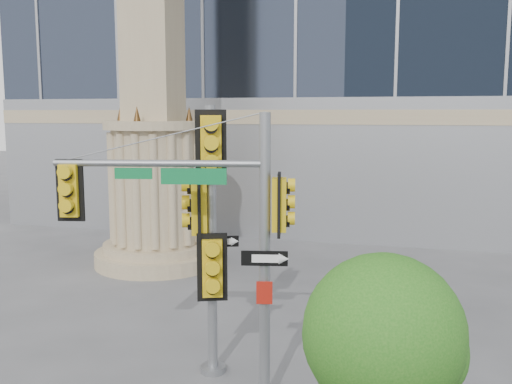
# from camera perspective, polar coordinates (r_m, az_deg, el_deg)

# --- Properties ---
(monument) EXTENTS (4.40, 4.40, 16.60)m
(monument) POSITION_cam_1_polar(r_m,az_deg,el_deg) (20.25, -10.17, 8.20)
(monument) COLOR tan
(monument) RESTS_ON ground
(main_signal_pole) EXTENTS (4.14, 1.18, 5.39)m
(main_signal_pole) POSITION_cam_1_polar(r_m,az_deg,el_deg) (10.21, -4.58, -3.60)
(main_signal_pole) COLOR slate
(main_signal_pole) RESTS_ON ground
(secondary_signal_pole) EXTENTS (1.04, 0.74, 5.52)m
(secondary_signal_pole) POSITION_cam_1_polar(r_m,az_deg,el_deg) (11.41, -4.77, -2.87)
(secondary_signal_pole) COLOR slate
(secondary_signal_pole) RESTS_ON ground
(street_tree) EXTENTS (2.25, 2.20, 3.51)m
(street_tree) POSITION_cam_1_polar(r_m,az_deg,el_deg) (8.17, 12.88, -14.29)
(street_tree) COLOR tan
(street_tree) RESTS_ON ground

